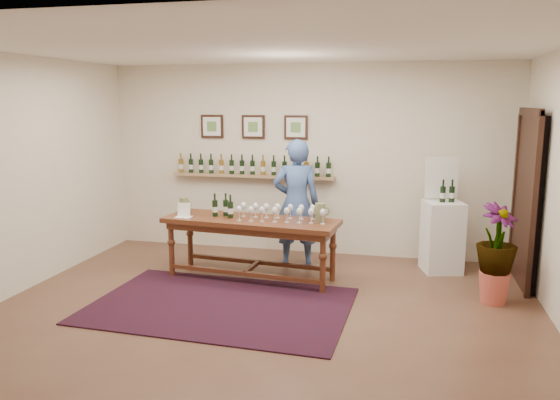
% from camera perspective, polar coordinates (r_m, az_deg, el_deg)
% --- Properties ---
extents(ground, '(6.00, 6.00, 0.00)m').
position_cam_1_polar(ground, '(6.05, -1.76, -11.65)').
color(ground, brown).
rests_on(ground, ground).
extents(room_shell, '(6.00, 6.00, 6.00)m').
position_cam_1_polar(room_shell, '(7.40, 18.09, 0.92)').
color(room_shell, beige).
rests_on(room_shell, ground).
extents(rug, '(2.93, 2.02, 0.02)m').
position_cam_1_polar(rug, '(6.26, -6.25, -10.88)').
color(rug, '#420D0B').
rests_on(rug, ground).
extents(tasting_table, '(2.29, 0.93, 0.79)m').
position_cam_1_polar(tasting_table, '(6.96, -3.06, -2.91)').
color(tasting_table, '#4C1E13').
rests_on(tasting_table, ground).
extents(table_glasses, '(1.42, 0.39, 0.19)m').
position_cam_1_polar(table_glasses, '(6.83, -0.39, -1.30)').
color(table_glasses, silver).
rests_on(table_glasses, tasting_table).
extents(table_bottles, '(0.30, 0.21, 0.29)m').
position_cam_1_polar(table_bottles, '(7.07, -5.85, -0.56)').
color(table_bottles, black).
rests_on(table_bottles, tasting_table).
extents(pitcher_left, '(0.14, 0.14, 0.21)m').
position_cam_1_polar(pitcher_left, '(7.36, -10.00, -0.55)').
color(pitcher_left, olive).
rests_on(pitcher_left, tasting_table).
extents(pitcher_right, '(0.16, 0.16, 0.23)m').
position_cam_1_polar(pitcher_right, '(6.74, 4.21, -1.33)').
color(pitcher_right, olive).
rests_on(pitcher_right, tasting_table).
extents(menu_card, '(0.21, 0.16, 0.18)m').
position_cam_1_polar(menu_card, '(7.12, -10.00, -1.02)').
color(menu_card, white).
rests_on(menu_card, tasting_table).
extents(display_pedestal, '(0.58, 0.58, 0.95)m').
position_cam_1_polar(display_pedestal, '(7.62, 16.57, -3.70)').
color(display_pedestal, white).
rests_on(display_pedestal, ground).
extents(pedestal_bottles, '(0.29, 0.14, 0.28)m').
position_cam_1_polar(pedestal_bottles, '(7.48, 17.09, 0.84)').
color(pedestal_bottles, black).
rests_on(pedestal_bottles, display_pedestal).
extents(info_sign, '(0.43, 0.14, 0.61)m').
position_cam_1_polar(info_sign, '(7.60, 16.55, 2.26)').
color(info_sign, white).
rests_on(info_sign, display_pedestal).
extents(potted_plant, '(0.74, 0.74, 0.99)m').
position_cam_1_polar(potted_plant, '(6.59, 21.65, -5.25)').
color(potted_plant, '#C15040').
rests_on(potted_plant, ground).
extents(person, '(0.72, 0.55, 1.76)m').
position_cam_1_polar(person, '(7.49, 1.70, -0.33)').
color(person, '#3C588D').
rests_on(person, ground).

